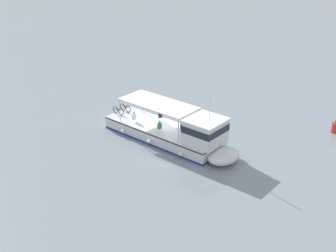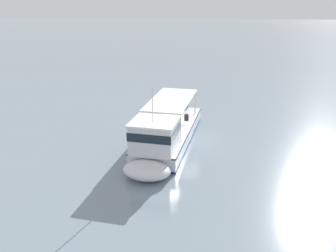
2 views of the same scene
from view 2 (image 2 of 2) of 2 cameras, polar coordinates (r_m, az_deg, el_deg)
ground_plane at (r=26.30m, az=2.72°, el=-2.54°), size 400.00×400.00×0.00m
ferry_main at (r=24.57m, az=-0.55°, el=-1.64°), size 4.61×13.02×5.32m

